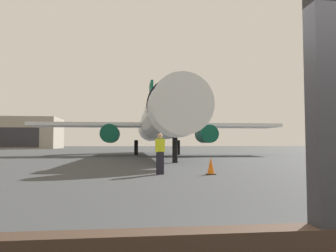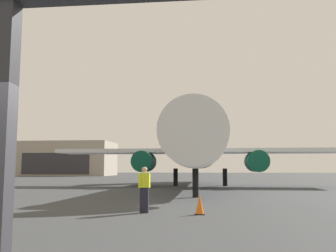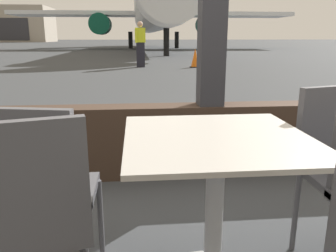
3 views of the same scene
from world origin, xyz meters
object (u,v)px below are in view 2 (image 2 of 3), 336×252
object	(u,v)px
airplane	(199,147)
traffic_cone	(200,205)
ground_crew_worker	(144,189)
distant_hangar	(66,159)

from	to	relation	value
airplane	traffic_cone	world-z (taller)	airplane
airplane	traffic_cone	distance (m)	20.58
airplane	ground_crew_worker	bearing A→B (deg)	-94.91
distant_hangar	ground_crew_worker	bearing A→B (deg)	-66.52
ground_crew_worker	traffic_cone	bearing A→B (deg)	-9.17
traffic_cone	distant_hangar	world-z (taller)	distant_hangar
ground_crew_worker	distant_hangar	world-z (taller)	distant_hangar
traffic_cone	ground_crew_worker	bearing A→B (deg)	170.83
ground_crew_worker	distant_hangar	bearing A→B (deg)	113.48
traffic_cone	distant_hangar	bearing A→B (deg)	114.77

